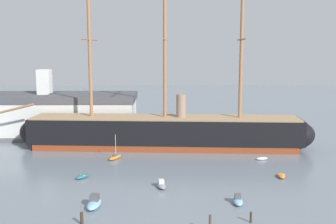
% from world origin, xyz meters
% --- Properties ---
extents(tall_ship, '(71.16, 16.24, 34.21)m').
position_xyz_m(tall_ship, '(-1.62, 45.84, 3.73)').
color(tall_ship, brown).
rests_on(tall_ship, ground).
extents(motorboat_foreground_left, '(2.19, 4.42, 1.79)m').
position_xyz_m(motorboat_foreground_left, '(-11.64, 11.36, 0.63)').
color(motorboat_foreground_left, '#7FB2D6').
rests_on(motorboat_foreground_left, ground).
extents(motorboat_foreground_right, '(1.53, 3.29, 1.35)m').
position_xyz_m(motorboat_foreground_right, '(8.70, 12.50, 0.48)').
color(motorboat_foreground_right, '#7FB2D6').
rests_on(motorboat_foreground_right, ground).
extents(motorboat_near_centre, '(1.87, 3.31, 1.31)m').
position_xyz_m(motorboat_near_centre, '(-2.28, 19.49, 0.46)').
color(motorboat_near_centre, gray).
rests_on(motorboat_near_centre, ground).
extents(dinghy_mid_left, '(2.62, 2.90, 0.65)m').
position_xyz_m(dinghy_mid_left, '(-15.81, 24.46, 0.33)').
color(dinghy_mid_left, '#236670').
rests_on(dinghy_mid_left, ground).
extents(dinghy_mid_right, '(1.58, 2.92, 0.66)m').
position_xyz_m(dinghy_mid_right, '(18.34, 24.56, 0.33)').
color(dinghy_mid_right, orange).
rests_on(dinghy_mid_right, ground).
extents(sailboat_alongside_bow, '(2.85, 3.93, 5.00)m').
position_xyz_m(sailboat_alongside_bow, '(-11.60, 36.74, 0.42)').
color(sailboat_alongside_bow, orange).
rests_on(sailboat_alongside_bow, ground).
extents(dinghy_alongside_stern, '(2.53, 1.51, 0.56)m').
position_xyz_m(dinghy_alongside_stern, '(17.65, 35.87, 0.28)').
color(dinghy_alongside_stern, silver).
rests_on(dinghy_alongside_stern, ground).
extents(dinghy_far_left, '(1.70, 3.08, 0.69)m').
position_xyz_m(dinghy_far_left, '(-26.09, 53.77, 0.35)').
color(dinghy_far_left, orange).
rests_on(dinghy_far_left, ground).
extents(motorboat_far_right, '(3.01, 3.03, 1.27)m').
position_xyz_m(motorboat_far_right, '(30.23, 53.56, 0.44)').
color(motorboat_far_right, '#236670').
rests_on(motorboat_far_right, ground).
extents(motorboat_distant_centre, '(2.16, 4.39, 1.78)m').
position_xyz_m(motorboat_distant_centre, '(4.06, 61.94, 0.63)').
color(motorboat_distant_centre, orange).
rests_on(motorboat_distant_centre, ground).
extents(mooring_piling_nearest, '(0.30, 0.30, 1.40)m').
position_xyz_m(mooring_piling_nearest, '(9.22, 6.01, 0.70)').
color(mooring_piling_nearest, '#382B1E').
rests_on(mooring_piling_nearest, ground).
extents(mooring_piling_left_pair, '(0.41, 0.41, 1.61)m').
position_xyz_m(mooring_piling_left_pair, '(-12.26, 5.66, 0.81)').
color(mooring_piling_left_pair, '#382B1E').
rests_on(mooring_piling_left_pair, ground).
extents(mooring_piling_right_pair, '(0.33, 0.33, 2.27)m').
position_xyz_m(mooring_piling_right_pair, '(3.67, 3.07, 1.13)').
color(mooring_piling_right_pair, '#4C3D2D').
rests_on(mooring_piling_right_pair, ground).
extents(dockside_warehouse_left, '(42.70, 18.22, 16.64)m').
position_xyz_m(dockside_warehouse_left, '(-28.81, 60.63, 5.22)').
color(dockside_warehouse_left, '#565659').
rests_on(dockside_warehouse_left, ground).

